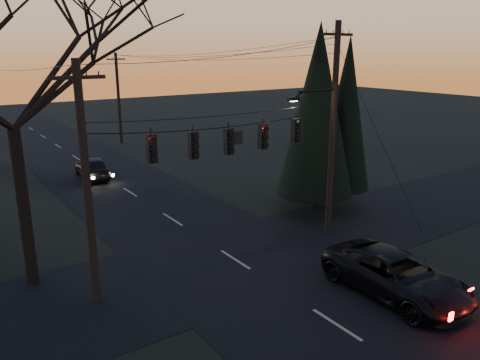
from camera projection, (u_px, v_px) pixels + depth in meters
main_road at (143, 200)px, 28.10m from camera, size 8.00×120.00×0.02m
cross_road at (235, 260)px, 20.16m from camera, size 60.00×7.00×0.02m
utility_pole_right at (327, 233)px, 23.16m from camera, size 5.00×0.30×10.00m
utility_pole_left at (98, 301)px, 16.89m from camera, size 1.80×0.30×8.50m
utility_pole_far_r at (122, 143)px, 45.40m from camera, size 1.80×0.30×8.50m
span_signal_assembly at (230, 140)px, 18.61m from camera, size 11.50×0.44×1.53m
bare_tree_left at (4, 60)px, 15.98m from camera, size 10.33×10.33×12.03m
evergreen_right at (320, 120)px, 25.82m from camera, size 4.41×4.41×8.80m
suv_near at (396, 275)px, 17.09m from camera, size 2.69×5.71×1.58m
sedan_oncoming_a at (92, 167)px, 32.80m from camera, size 2.30×4.72×1.55m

